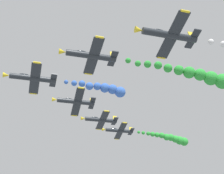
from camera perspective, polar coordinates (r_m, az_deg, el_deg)
The scene contains 9 objects.
airplane_lead at distance 62.37m, azimuth -14.81°, elevation 1.64°, with size 9.22×10.35×3.42m.
smoke_trail_lead at distance 63.30m, azimuth -1.28°, elevation -0.29°, with size 2.60×12.90×3.01m.
airplane_left_inner at distance 54.04m, azimuth -4.10°, elevation 5.92°, with size 9.28×10.35×3.31m.
smoke_trail_left_inner at distance 57.95m, azimuth 17.49°, elevation 1.72°, with size 6.38×20.73×6.39m.
airplane_right_inner at distance 73.62m, azimuth -6.95°, elevation -2.74°, with size 8.73×10.35×4.56m.
airplane_left_outer at distance 48.34m, azimuth 10.63°, elevation 9.61°, with size 9.18×10.35×3.48m.
airplane_right_outer at distance 85.14m, azimuth -2.19°, elevation -6.20°, with size 9.29×10.35×3.31m.
airplane_high_slot at distance 98.23m, azimuth 1.29°, elevation -8.20°, with size 9.15×10.35×3.53m.
smoke_trail_high_slot at distance 105.29m, azimuth 11.37°, elevation -9.51°, with size 2.95×18.40×3.86m.
Camera 1 is at (-57.03, 16.27, 106.51)m, focal length 48.60 mm.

